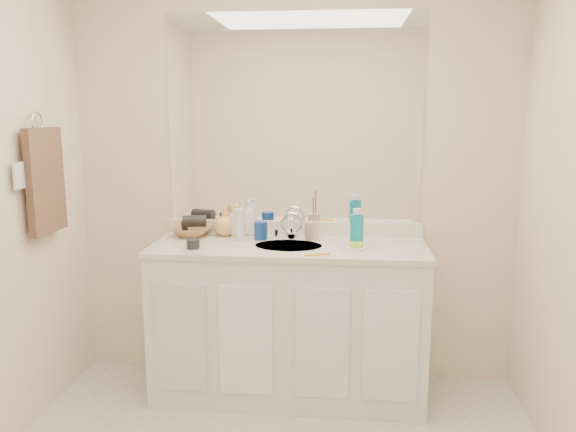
{
  "coord_description": "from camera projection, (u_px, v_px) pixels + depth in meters",
  "views": [
    {
      "loc": [
        0.3,
        -1.99,
        1.61
      ],
      "look_at": [
        0.0,
        0.97,
        1.05
      ],
      "focal_mm": 35.0,
      "sensor_mm": 36.0,
      "label": 1
    }
  ],
  "objects": [
    {
      "name": "wall_back",
      "position": [
        293.0,
        181.0,
        3.32
      ],
      "size": [
        2.6,
        0.02,
        2.4
      ],
      "primitive_type": "cube",
      "color": "#F9E3C3",
      "rests_on": "floor"
    },
    {
      "name": "wall_front",
      "position": [
        123.0,
        411.0,
        0.78
      ],
      "size": [
        2.6,
        0.02,
        2.4
      ],
      "primitive_type": "cube",
      "color": "#F9E3C3",
      "rests_on": "floor"
    },
    {
      "name": "vanity_cabinet",
      "position": [
        289.0,
        322.0,
        3.19
      ],
      "size": [
        1.5,
        0.55,
        0.85
      ],
      "primitive_type": "cube",
      "color": "silver",
      "rests_on": "floor"
    },
    {
      "name": "countertop",
      "position": [
        289.0,
        247.0,
        3.11
      ],
      "size": [
        1.52,
        0.57,
        0.03
      ],
      "primitive_type": "cube",
      "color": "silver",
      "rests_on": "vanity_cabinet"
    },
    {
      "name": "backsplash",
      "position": [
        293.0,
        228.0,
        3.36
      ],
      "size": [
        1.52,
        0.03,
        0.08
      ],
      "primitive_type": "cube",
      "color": "white",
      "rests_on": "countertop"
    },
    {
      "name": "sink_basin",
      "position": [
        289.0,
        247.0,
        3.09
      ],
      "size": [
        0.37,
        0.37,
        0.02
      ],
      "primitive_type": "cylinder",
      "color": "beige",
      "rests_on": "countertop"
    },
    {
      "name": "faucet",
      "position": [
        292.0,
        229.0,
        3.25
      ],
      "size": [
        0.02,
        0.02,
        0.11
      ],
      "primitive_type": "cylinder",
      "color": "silver",
      "rests_on": "countertop"
    },
    {
      "name": "mirror",
      "position": [
        294.0,
        119.0,
        3.25
      ],
      "size": [
        1.48,
        0.01,
        1.2
      ],
      "primitive_type": "cube",
      "color": "white",
      "rests_on": "wall_back"
    },
    {
      "name": "blue_mug",
      "position": [
        261.0,
        230.0,
        3.22
      ],
      "size": [
        0.1,
        0.1,
        0.11
      ],
      "primitive_type": "cylinder",
      "rotation": [
        0.0,
        0.0,
        -0.31
      ],
      "color": "navy",
      "rests_on": "countertop"
    },
    {
      "name": "tan_cup",
      "position": [
        311.0,
        231.0,
        3.22
      ],
      "size": [
        0.08,
        0.08,
        0.11
      ],
      "primitive_type": "cylinder",
      "rotation": [
        0.0,
        0.0,
        0.0
      ],
      "color": "#CAAF8F",
      "rests_on": "countertop"
    },
    {
      "name": "toothbrush",
      "position": [
        313.0,
        214.0,
        3.2
      ],
      "size": [
        0.01,
        0.04,
        0.2
      ],
      "primitive_type": "cylinder",
      "rotation": [
        0.14,
        0.0,
        -0.08
      ],
      "color": "#DB397F",
      "rests_on": "tan_cup"
    },
    {
      "name": "mouthwash_bottle",
      "position": [
        357.0,
        230.0,
        3.06
      ],
      "size": [
        0.09,
        0.09,
        0.17
      ],
      "primitive_type": "cylinder",
      "rotation": [
        0.0,
        0.0,
        0.37
      ],
      "color": "#0E91AA",
      "rests_on": "countertop"
    },
    {
      "name": "soap_dish",
      "position": [
        356.0,
        248.0,
        3.0
      ],
      "size": [
        0.13,
        0.12,
        0.01
      ],
      "primitive_type": "cube",
      "rotation": [
        0.0,
        0.0,
        -0.39
      ],
      "color": "white",
      "rests_on": "countertop"
    },
    {
      "name": "green_soap",
      "position": [
        356.0,
        245.0,
        3.0
      ],
      "size": [
        0.08,
        0.06,
        0.02
      ],
      "primitive_type": "cube",
      "rotation": [
        0.0,
        0.0,
        0.18
      ],
      "color": "#C2E938",
      "rests_on": "soap_dish"
    },
    {
      "name": "orange_comb",
      "position": [
        317.0,
        254.0,
        2.88
      ],
      "size": [
        0.13,
        0.08,
        0.01
      ],
      "primitive_type": "cube",
      "rotation": [
        0.0,
        0.0,
        0.4
      ],
      "color": "orange",
      "rests_on": "countertop"
    },
    {
      "name": "dark_jar",
      "position": [
        193.0,
        244.0,
        3.02
      ],
      "size": [
        0.07,
        0.07,
        0.05
      ],
      "primitive_type": "cylinder",
      "rotation": [
        0.0,
        0.0,
        0.06
      ],
      "color": "black",
      "rests_on": "countertop"
    },
    {
      "name": "extra_white_bottle",
      "position": [
        240.0,
        225.0,
        3.2
      ],
      "size": [
        0.06,
        0.06,
        0.18
      ],
      "primitive_type": "cylinder",
      "rotation": [
        0.0,
        0.0,
        0.09
      ],
      "color": "silver",
      "rests_on": "countertop"
    },
    {
      "name": "soap_bottle_white",
      "position": [
        249.0,
        218.0,
        3.33
      ],
      "size": [
        0.1,
        0.1,
        0.2
      ],
      "primitive_type": "imported",
      "rotation": [
        0.0,
        0.0,
        0.37
      ],
      "color": "white",
      "rests_on": "countertop"
    },
    {
      "name": "soap_bottle_cream",
      "position": [
        237.0,
        220.0,
        3.33
      ],
      "size": [
        0.11,
        0.11,
        0.19
      ],
      "primitive_type": "imported",
      "rotation": [
        0.0,
        0.0,
        0.38
      ],
      "color": "#F6E1C8",
      "rests_on": "countertop"
    },
    {
      "name": "soap_bottle_yellow",
      "position": [
        225.0,
        222.0,
        3.32
      ],
      "size": [
        0.15,
        0.15,
        0.16
      ],
      "primitive_type": "imported",
      "rotation": [
        0.0,
        0.0,
        0.17
      ],
      "color": "#F6BA5F",
      "rests_on": "countertop"
    },
    {
      "name": "wicker_basket",
      "position": [
        191.0,
        231.0,
        3.31
      ],
      "size": [
        0.25,
        0.25,
        0.06
      ],
      "primitive_type": "imported",
      "rotation": [
        0.0,
        0.0,
        -0.12
      ],
      "color": "#A47342",
      "rests_on": "countertop"
    },
    {
      "name": "hair_dryer",
      "position": [
        194.0,
        221.0,
        3.3
      ],
      "size": [
        0.15,
        0.1,
        0.07
      ],
      "primitive_type": "cylinder",
      "rotation": [
        0.0,
        1.57,
        0.21
      ],
      "color": "black",
      "rests_on": "wicker_basket"
    },
    {
      "name": "towel_ring",
      "position": [
        37.0,
        123.0,
        2.87
      ],
      "size": [
        0.01,
        0.11,
        0.11
      ],
      "primitive_type": "torus",
      "rotation": [
        0.0,
        1.57,
        0.0
      ],
      "color": "silver",
      "rests_on": "wall_left"
    },
    {
      "name": "hand_towel",
      "position": [
        46.0,
        181.0,
        2.92
      ],
      "size": [
        0.04,
        0.32,
        0.55
      ],
      "primitive_type": "cube",
      "color": "#3E2C21",
      "rests_on": "towel_ring"
    },
    {
      "name": "switch_plate",
      "position": [
        19.0,
        176.0,
        2.72
      ],
      "size": [
        0.01,
        0.08,
        0.13
      ],
      "primitive_type": "cube",
      "color": "white",
      "rests_on": "wall_left"
    }
  ]
}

